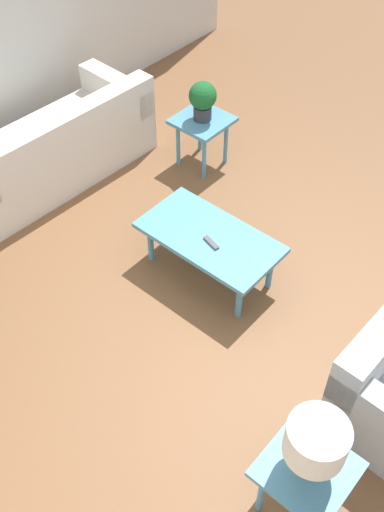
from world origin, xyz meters
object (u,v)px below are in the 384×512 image
Objects in this scene: side_table_plant at (202,126)px; potted_plant at (203,99)px; coffee_table at (209,240)px; side_table_lamp at (306,474)px; table_lamp at (316,443)px; sofa at (52,150)px.

potted_plant is at bearing -71.57° from side_table_plant.
side_table_lamp reaches higher than coffee_table.
table_lamp is (-2.66, 2.25, 0.08)m from potted_plant.
coffee_table is at bearing -34.64° from table_lamp.
coffee_table is 1.54m from potted_plant.
sofa is 3.82m from side_table_lamp.
sofa is at bearing -17.77° from table_lamp.
sofa is 4.64× the size of table_lamp.
sofa reaches higher than side_table_plant.
coffee_table is 2.01m from side_table_lamp.
potted_plant is 3.49m from table_lamp.
side_table_plant is at bearing -47.64° from coffee_table.
sofa reaches higher than side_table_lamp.
table_lamp is at bearing 139.81° from side_table_plant.
side_table_lamp is at bearing 139.81° from side_table_plant.
coffee_table is (-1.98, 0.02, 0.08)m from sofa.
sofa is at bearing 48.19° from side_table_plant.
table_lamp is (-0.00, 0.00, 0.39)m from side_table_lamp.
side_table_lamp is 1.18× the size of table_lamp.
side_table_lamp is 3.50m from potted_plant.
coffee_table is 2.58× the size of table_lamp.
sofa is 3.85m from table_lamp.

